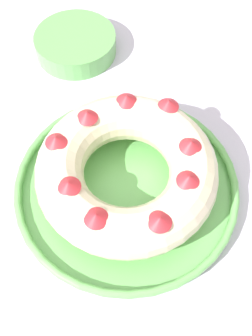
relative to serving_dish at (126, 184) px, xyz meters
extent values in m
plane|color=brown|center=(-0.01, 0.00, -0.75)|extent=(8.00, 8.00, 0.00)
cube|color=silver|center=(-0.01, 0.00, -0.03)|extent=(1.13, 1.14, 0.03)
cylinder|color=brown|center=(0.48, 0.49, -0.40)|extent=(0.06, 0.06, 0.71)
cylinder|color=#6BB760|center=(0.00, 0.00, -0.01)|extent=(0.34, 0.34, 0.01)
torus|color=#6BB760|center=(0.00, 0.00, 0.01)|extent=(0.36, 0.36, 0.01)
torus|color=beige|center=(0.00, 0.00, 0.05)|extent=(0.27, 0.27, 0.07)
cone|color=red|center=(0.08, 0.08, 0.09)|extent=(0.04, 0.04, 0.01)
cone|color=red|center=(0.02, 0.10, 0.09)|extent=(0.04, 0.04, 0.01)
cone|color=red|center=(-0.04, 0.08, 0.09)|extent=(0.04, 0.04, 0.01)
cone|color=red|center=(-0.09, 0.04, 0.09)|extent=(0.04, 0.04, 0.01)
cone|color=red|center=(-0.09, -0.03, 0.09)|extent=(0.04, 0.04, 0.01)
cone|color=red|center=(-0.06, -0.09, 0.09)|extent=(0.03, 0.03, 0.01)
cone|color=red|center=(0.02, -0.11, 0.09)|extent=(0.05, 0.05, 0.01)
cone|color=red|center=(0.07, -0.06, 0.09)|extent=(0.05, 0.05, 0.01)
cone|color=red|center=(0.09, 0.00, 0.09)|extent=(0.04, 0.04, 0.01)
cylinder|color=#6BB760|center=(-0.03, 0.33, 0.01)|extent=(0.16, 0.16, 0.04)
camera|label=1|loc=(-0.06, -0.30, 0.56)|focal=42.00mm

